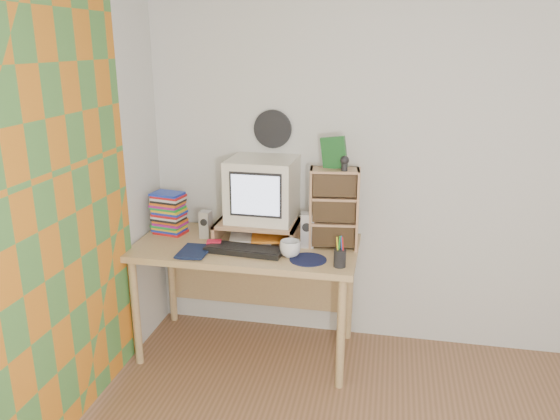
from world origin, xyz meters
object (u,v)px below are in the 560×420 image
at_px(keyboard, 244,250).
at_px(dvd_stack, 169,213).
at_px(diary, 181,249).
at_px(cd_rack, 334,208).
at_px(crt_monitor, 262,190).
at_px(mug, 290,249).
at_px(desk, 249,261).

relative_size(keyboard, dvd_stack, 1.70).
height_order(dvd_stack, diary, dvd_stack).
bearing_deg(cd_rack, keyboard, -164.25).
bearing_deg(crt_monitor, diary, -138.69).
bearing_deg(cd_rack, crt_monitor, 164.84).
bearing_deg(dvd_stack, mug, -5.90).
xyz_separation_m(dvd_stack, diary, (0.20, -0.32, -0.12)).
bearing_deg(mug, desk, 146.77).
height_order(crt_monitor, keyboard, crt_monitor).
bearing_deg(desk, diary, -142.78).
xyz_separation_m(keyboard, mug, (0.29, -0.01, 0.03)).
bearing_deg(crt_monitor, dvd_stack, -175.09).
bearing_deg(mug, dvd_stack, 163.76).
bearing_deg(crt_monitor, desk, -127.73).
height_order(dvd_stack, cd_rack, cd_rack).
xyz_separation_m(desk, dvd_stack, (-0.55, 0.05, 0.27)).
distance_m(crt_monitor, dvd_stack, 0.65).
bearing_deg(dvd_stack, keyboard, -12.45).
xyz_separation_m(desk, crt_monitor, (0.07, 0.09, 0.45)).
height_order(crt_monitor, diary, crt_monitor).
bearing_deg(dvd_stack, diary, -47.55).
relative_size(cd_rack, diary, 2.33).
distance_m(desk, keyboard, 0.25).
bearing_deg(crt_monitor, keyboard, -97.68).
height_order(cd_rack, mug, cd_rack).
relative_size(keyboard, diary, 2.23).
distance_m(cd_rack, mug, 0.37).
bearing_deg(keyboard, dvd_stack, 161.82).
xyz_separation_m(crt_monitor, keyboard, (-0.04, -0.28, -0.30)).
bearing_deg(cd_rack, diary, -168.85).
distance_m(keyboard, cd_rack, 0.60).
bearing_deg(keyboard, diary, -164.39).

